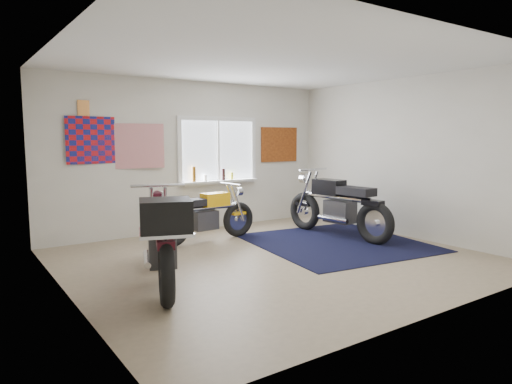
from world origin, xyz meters
TOP-DOWN VIEW (x-y plane):
  - ground at (0.00, 0.00)m, footprint 5.50×5.50m
  - room_shell at (0.00, 0.00)m, footprint 5.50×5.50m
  - navy_rug at (1.39, 0.21)m, footprint 2.83×2.91m
  - window_assembly at (0.50, 2.47)m, footprint 1.66×0.17m
  - oil_bottles at (0.27, 2.40)m, footprint 0.86×0.07m
  - flag_display at (-1.90, 2.48)m, footprint 1.60×0.10m
  - triumph_poster at (1.95, 2.48)m, footprint 0.90×0.03m
  - yellow_triumph at (-0.28, 1.50)m, footprint 1.86×0.56m
  - black_chrome_bike at (1.75, 0.56)m, footprint 0.69×2.25m
  - maroon_tourer at (-1.81, -0.30)m, footprint 1.10×2.16m

SIDE VIEW (x-z plane):
  - ground at x=0.00m, z-range 0.00..0.00m
  - navy_rug at x=1.39m, z-range 0.00..0.01m
  - yellow_triumph at x=-0.28m, z-range -0.06..0.88m
  - black_chrome_bike at x=1.75m, z-range -0.07..1.08m
  - maroon_tourer at x=-1.81m, z-range 0.02..1.14m
  - oil_bottles at x=0.27m, z-range 0.87..1.15m
  - window_assembly at x=0.50m, z-range 0.74..2.00m
  - triumph_poster at x=1.95m, z-range 1.20..1.90m
  - room_shell at x=0.00m, z-range -1.11..4.39m
  - flag_display at x=-1.90m, z-range 1.56..2.73m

